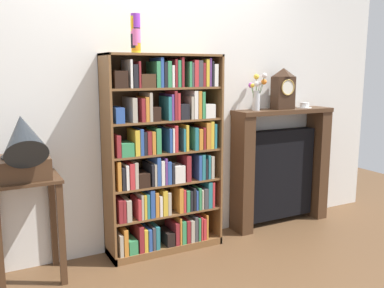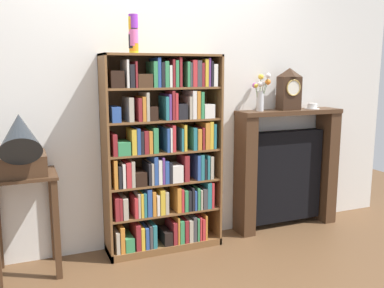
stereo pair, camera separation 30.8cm
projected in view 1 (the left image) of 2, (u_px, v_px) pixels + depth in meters
ground_plane at (169, 253)px, 3.50m from camera, size 7.73×6.40×0.02m
wall_back at (164, 93)px, 3.55m from camera, size 4.73×0.08×2.60m
bookshelf at (164, 160)px, 3.43m from camera, size 0.96×0.30×1.62m
cup_stack at (136, 33)px, 3.12m from camera, size 0.07×0.07×0.29m
side_table_left at (27, 210)px, 2.95m from camera, size 0.46×0.40×0.76m
gramophone at (23, 148)px, 2.80m from camera, size 0.33×0.52×0.54m
fireplace_mantel at (280, 168)px, 4.08m from camera, size 1.03×0.25×1.13m
mantel_clock at (283, 89)px, 3.92m from camera, size 0.20×0.14×0.38m
flower_vase at (257, 92)px, 3.79m from camera, size 0.14×0.18×0.34m
teacup_with_saucer at (304, 106)px, 4.07m from camera, size 0.15×0.15×0.05m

